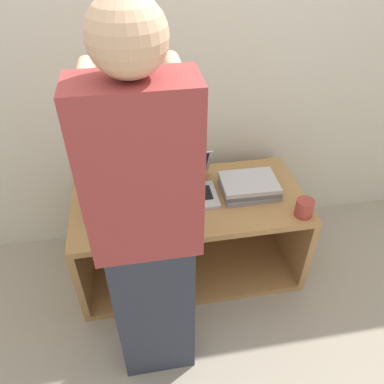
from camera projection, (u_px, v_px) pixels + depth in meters
name	position (u px, v px, depth m)	size (l,w,h in m)	color
ground_plane	(198.00, 305.00, 2.20)	(12.00, 12.00, 0.00)	#9E9384
wall_back	(176.00, 59.00, 2.02)	(8.00, 0.05, 2.40)	beige
cart	(188.00, 227.00, 2.32)	(1.30, 0.63, 0.56)	#A87A47
laptop_open	(187.00, 186.00, 2.11)	(0.31, 0.35, 0.22)	#B7B7BC
laptop_stack_left	(126.00, 194.00, 2.00)	(0.33, 0.25, 0.16)	#B7B7BC
laptop_stack_right	(249.00, 186.00, 2.12)	(0.32, 0.25, 0.08)	gray
person	(148.00, 235.00, 1.44)	(0.40, 0.53, 1.72)	#2D3342
mug	(304.00, 208.00, 1.96)	(0.09, 0.09, 0.09)	#9E382D
inventory_tag	(124.00, 188.00, 1.91)	(0.06, 0.02, 0.01)	red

